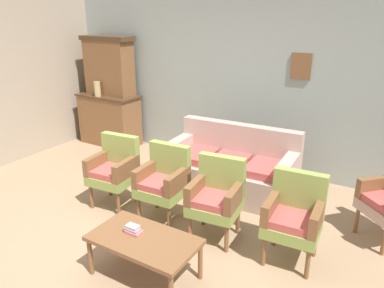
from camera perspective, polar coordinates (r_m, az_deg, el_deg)
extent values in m
plane|color=#997A5B|center=(4.19, -8.55, -14.80)|extent=(7.68, 7.68, 0.00)
cube|color=#939E99|center=(5.79, 7.68, 9.63)|extent=(6.40, 0.06, 2.70)
cube|color=brown|center=(5.40, 16.55, 11.50)|extent=(0.28, 0.02, 0.36)
cube|color=brown|center=(7.03, -12.59, 3.63)|extent=(1.10, 0.52, 0.90)
cube|color=#462D1B|center=(6.92, -12.88, 7.33)|extent=(1.16, 0.55, 0.03)
cube|color=brown|center=(6.89, -12.73, 11.44)|extent=(0.90, 0.36, 0.95)
cube|color=#462D1B|center=(6.84, -13.06, 15.70)|extent=(0.99, 0.38, 0.08)
cylinder|color=tan|center=(6.81, -14.46, 8.27)|extent=(0.12, 0.12, 0.26)
cube|color=tan|center=(5.09, 5.88, -5.29)|extent=(1.76, 0.88, 0.42)
cube|color=tan|center=(5.19, 7.43, 0.55)|extent=(1.73, 0.24, 0.48)
cube|color=tan|center=(4.74, 14.78, -3.47)|extent=(0.20, 0.81, 0.24)
cube|color=tan|center=(5.28, -1.84, -0.34)|extent=(0.20, 0.81, 0.24)
cube|color=#B74C47|center=(4.80, 11.26, -3.80)|extent=(0.47, 0.58, 0.10)
cube|color=#B74C47|center=(4.95, 5.80, -2.74)|extent=(0.47, 0.58, 0.10)
cube|color=#B74C47|center=(5.14, 0.72, -1.74)|extent=(0.47, 0.58, 0.10)
cube|color=#849947|center=(4.77, -12.18, -5.17)|extent=(0.56, 0.53, 0.12)
cube|color=#B74C47|center=(4.72, -12.41, -4.27)|extent=(0.48, 0.45, 0.10)
cube|color=#849947|center=(4.81, -10.99, -1.15)|extent=(0.53, 0.15, 0.46)
cube|color=brown|center=(4.58, -10.14, -3.80)|extent=(0.13, 0.49, 0.22)
cube|color=brown|center=(4.84, -14.40, -2.82)|extent=(0.13, 0.49, 0.22)
cylinder|color=brown|center=(4.62, -11.33, -9.05)|extent=(0.04, 0.04, 0.32)
cylinder|color=brown|center=(4.86, -15.34, -7.85)|extent=(0.04, 0.04, 0.32)
cylinder|color=brown|center=(4.89, -8.67, -7.16)|extent=(0.04, 0.04, 0.32)
cylinder|color=brown|center=(5.12, -12.59, -6.14)|extent=(0.04, 0.04, 0.32)
cube|color=#849947|center=(4.38, -4.70, -7.17)|extent=(0.54, 0.51, 0.12)
cube|color=#B74C47|center=(4.32, -4.88, -6.21)|extent=(0.46, 0.43, 0.10)
cube|color=#849947|center=(4.41, -3.40, -2.77)|extent=(0.52, 0.13, 0.46)
cube|color=brown|center=(4.20, -2.23, -5.77)|extent=(0.10, 0.48, 0.22)
cube|color=brown|center=(4.42, -7.17, -4.55)|extent=(0.10, 0.48, 0.22)
cylinder|color=brown|center=(4.25, -3.60, -11.47)|extent=(0.04, 0.04, 0.32)
cylinder|color=brown|center=(4.45, -8.27, -10.04)|extent=(0.04, 0.04, 0.32)
cylinder|color=brown|center=(4.53, -1.04, -9.27)|extent=(0.04, 0.04, 0.32)
cylinder|color=brown|center=(4.72, -5.54, -8.05)|extent=(0.04, 0.04, 0.32)
cube|color=#849947|center=(4.03, 3.54, -9.72)|extent=(0.57, 0.54, 0.12)
cube|color=#B74C47|center=(3.97, 3.46, -8.72)|extent=(0.49, 0.46, 0.10)
cube|color=#849947|center=(4.06, 4.65, -4.87)|extent=(0.53, 0.16, 0.46)
cube|color=brown|center=(3.88, 6.65, -8.16)|extent=(0.13, 0.49, 0.22)
cube|color=brown|center=(4.02, 0.65, -6.98)|extent=(0.13, 0.49, 0.22)
cylinder|color=brown|center=(3.93, 5.37, -14.37)|extent=(0.04, 0.04, 0.32)
cylinder|color=brown|center=(4.06, -0.36, -13.03)|extent=(0.04, 0.04, 0.32)
cylinder|color=brown|center=(4.24, 7.13, -11.68)|extent=(0.04, 0.04, 0.32)
cylinder|color=brown|center=(4.36, 1.78, -10.55)|extent=(0.04, 0.04, 0.32)
cube|color=#849947|center=(3.80, 15.23, -12.40)|extent=(0.55, 0.51, 0.12)
cube|color=#B74C47|center=(3.74, 15.29, -11.38)|extent=(0.47, 0.44, 0.10)
cube|color=#849947|center=(3.84, 16.30, -7.24)|extent=(0.53, 0.13, 0.46)
cube|color=brown|center=(3.69, 18.85, -10.80)|extent=(0.11, 0.48, 0.22)
cube|color=brown|center=(3.76, 12.17, -9.53)|extent=(0.11, 0.48, 0.22)
cylinder|color=brown|center=(3.74, 17.49, -17.31)|extent=(0.04, 0.04, 0.32)
cylinder|color=brown|center=(3.81, 11.06, -15.98)|extent=(0.04, 0.04, 0.32)
cylinder|color=brown|center=(4.06, 18.54, -14.26)|extent=(0.04, 0.04, 0.32)
cylinder|color=brown|center=(4.11, 12.65, -13.11)|extent=(0.04, 0.04, 0.32)
cube|color=brown|center=(4.56, 26.68, -5.88)|extent=(0.39, 0.40, 0.22)
cylinder|color=brown|center=(4.34, 27.64, -13.21)|extent=(0.04, 0.04, 0.32)
cylinder|color=brown|center=(4.60, 24.19, -10.68)|extent=(0.04, 0.04, 0.32)
cube|color=brown|center=(3.50, -7.47, -14.51)|extent=(1.00, 0.56, 0.04)
cylinder|color=brown|center=(4.02, -10.45, -13.27)|extent=(0.04, 0.04, 0.38)
cylinder|color=brown|center=(3.57, 1.30, -17.71)|extent=(0.04, 0.04, 0.38)
cylinder|color=brown|center=(3.75, -15.47, -16.48)|extent=(0.04, 0.04, 0.38)
cube|color=#CD7767|center=(3.56, -9.00, -13.28)|extent=(0.15, 0.10, 0.03)
cube|color=#A675A3|center=(3.56, -9.25, -12.89)|extent=(0.16, 0.08, 0.02)
cube|color=#A39D8F|center=(3.55, -9.21, -12.51)|extent=(0.13, 0.08, 0.02)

